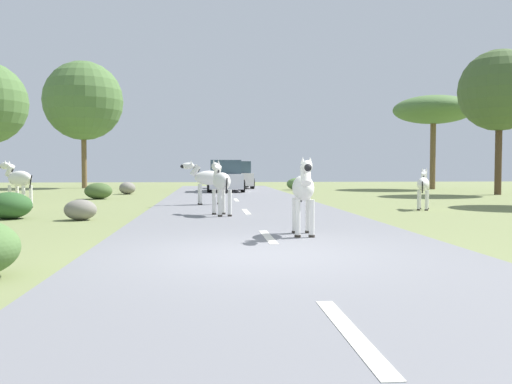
% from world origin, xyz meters
% --- Properties ---
extents(ground_plane, '(90.00, 90.00, 0.00)m').
position_xyz_m(ground_plane, '(0.00, 0.00, 0.00)').
color(ground_plane, olive).
extents(road, '(6.00, 64.00, 0.05)m').
position_xyz_m(road, '(0.35, 0.00, 0.03)').
color(road, slate).
rests_on(road, ground_plane).
extents(lane_markings, '(0.16, 56.00, 0.01)m').
position_xyz_m(lane_markings, '(0.35, -1.00, 0.05)').
color(lane_markings, silver).
rests_on(lane_markings, road).
extents(zebra_0, '(0.50, 1.59, 1.50)m').
position_xyz_m(zebra_0, '(1.05, 2.14, 0.94)').
color(zebra_0, silver).
rests_on(zebra_0, road).
extents(zebra_1, '(1.65, 0.59, 1.56)m').
position_xyz_m(zebra_1, '(-0.81, 11.32, 0.98)').
color(zebra_1, silver).
rests_on(zebra_1, road).
extents(zebra_2, '(0.64, 1.60, 1.52)m').
position_xyz_m(zebra_2, '(-0.42, 6.85, 0.96)').
color(zebra_2, silver).
rests_on(zebra_2, road).
extents(zebra_3, '(1.51, 1.20, 1.62)m').
position_xyz_m(zebra_3, '(-7.22, 11.06, 0.97)').
color(zebra_3, silver).
rests_on(zebra_3, ground_plane).
extents(zebra_4, '(0.81, 1.35, 1.36)m').
position_xyz_m(zebra_4, '(6.17, 8.96, 0.81)').
color(zebra_4, silver).
rests_on(zebra_4, ground_plane).
extents(car_0, '(2.04, 4.35, 1.74)m').
position_xyz_m(car_0, '(0.16, 22.35, 0.85)').
color(car_0, silver).
rests_on(car_0, road).
extents(car_1, '(2.23, 4.44, 1.74)m').
position_xyz_m(car_1, '(1.02, 27.53, 0.85)').
color(car_1, white).
rests_on(car_1, road).
extents(tree_0, '(5.07, 5.07, 5.96)m').
position_xyz_m(tree_0, '(13.54, 25.72, 5.04)').
color(tree_0, brown).
rests_on(tree_0, ground_plane).
extents(tree_2, '(4.07, 4.07, 7.30)m').
position_xyz_m(tree_2, '(13.86, 18.34, 5.24)').
color(tree_2, '#4C3823').
rests_on(tree_2, ground_plane).
extents(tree_4, '(5.28, 5.28, 8.51)m').
position_xyz_m(tree_4, '(-9.14, 29.59, 5.86)').
color(tree_4, brown).
rests_on(tree_4, ground_plane).
extents(bush_0, '(1.18, 1.06, 0.71)m').
position_xyz_m(bush_0, '(-5.54, 16.07, 0.35)').
color(bush_0, '#425B2D').
rests_on(bush_0, ground_plane).
extents(bush_2, '(1.18, 1.07, 0.71)m').
position_xyz_m(bush_2, '(-6.03, 6.77, 0.36)').
color(bush_2, '#2D5628').
rests_on(bush_2, ground_plane).
extents(bush_4, '(1.23, 1.11, 0.74)m').
position_xyz_m(bush_4, '(4.67, 25.36, 0.37)').
color(bush_4, '#4C7038').
rests_on(bush_4, ground_plane).
extents(rock_0, '(0.83, 0.88, 0.63)m').
position_xyz_m(rock_0, '(-4.94, 20.45, 0.32)').
color(rock_0, gray).
rests_on(rock_0, ground_plane).
extents(rock_2, '(0.83, 0.69, 0.54)m').
position_xyz_m(rock_2, '(-4.06, 6.24, 0.27)').
color(rock_2, gray).
rests_on(rock_2, ground_plane).
extents(rock_3, '(0.48, 0.39, 0.38)m').
position_xyz_m(rock_3, '(-5.26, 21.93, 0.19)').
color(rock_3, '#A89E8C').
rests_on(rock_3, ground_plane).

